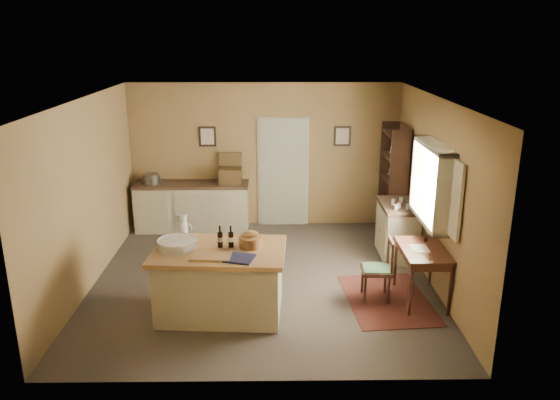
# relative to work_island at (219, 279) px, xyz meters

# --- Properties ---
(ground) EXTENTS (5.00, 5.00, 0.00)m
(ground) POSITION_rel_work_island_xyz_m (0.55, 1.00, -0.48)
(ground) COLOR #52473E
(ground) RESTS_ON ground
(wall_back) EXTENTS (5.00, 0.10, 2.70)m
(wall_back) POSITION_rel_work_island_xyz_m (0.55, 3.50, 0.87)
(wall_back) COLOR olive
(wall_back) RESTS_ON ground
(wall_front) EXTENTS (5.00, 0.10, 2.70)m
(wall_front) POSITION_rel_work_island_xyz_m (0.55, -1.50, 0.87)
(wall_front) COLOR olive
(wall_front) RESTS_ON ground
(wall_left) EXTENTS (0.10, 5.00, 2.70)m
(wall_left) POSITION_rel_work_island_xyz_m (-1.95, 1.00, 0.87)
(wall_left) COLOR olive
(wall_left) RESTS_ON ground
(wall_right) EXTENTS (0.10, 5.00, 2.70)m
(wall_right) POSITION_rel_work_island_xyz_m (3.05, 1.00, 0.87)
(wall_right) COLOR olive
(wall_right) RESTS_ON ground
(ceiling) EXTENTS (5.00, 5.00, 0.00)m
(ceiling) POSITION_rel_work_island_xyz_m (0.55, 1.00, 2.22)
(ceiling) COLOR silver
(ceiling) RESTS_ON wall_back
(door) EXTENTS (0.97, 0.06, 2.11)m
(door) POSITION_rel_work_island_xyz_m (0.90, 3.47, 0.57)
(door) COLOR #B6B89E
(door) RESTS_ON ground
(framed_prints) EXTENTS (2.82, 0.02, 0.38)m
(framed_prints) POSITION_rel_work_island_xyz_m (0.75, 3.48, 1.24)
(framed_prints) COLOR black
(framed_prints) RESTS_ON ground
(window) EXTENTS (0.25, 1.99, 1.12)m
(window) POSITION_rel_work_island_xyz_m (2.97, 0.80, 1.07)
(window) COLOR beige
(window) RESTS_ON ground
(work_island) EXTENTS (1.75, 1.20, 1.20)m
(work_island) POSITION_rel_work_island_xyz_m (0.00, 0.00, 0.00)
(work_island) COLOR beige
(work_island) RESTS_ON ground
(sideboard) EXTENTS (2.11, 0.60, 1.18)m
(sideboard) POSITION_rel_work_island_xyz_m (-0.80, 3.20, -0.00)
(sideboard) COLOR beige
(sideboard) RESTS_ON ground
(rug) EXTENTS (1.24, 1.69, 0.01)m
(rug) POSITION_rel_work_island_xyz_m (2.30, 0.33, -0.48)
(rug) COLOR #55231C
(rug) RESTS_ON ground
(writing_desk) EXTENTS (0.60, 0.98, 0.82)m
(writing_desk) POSITION_rel_work_island_xyz_m (2.75, 0.33, 0.19)
(writing_desk) COLOR #3D1F14
(writing_desk) RESTS_ON ground
(desk_chair) EXTENTS (0.42, 0.42, 0.86)m
(desk_chair) POSITION_rel_work_island_xyz_m (2.13, 0.37, -0.05)
(desk_chair) COLOR #321E15
(desk_chair) RESTS_ON ground
(right_cabinet) EXTENTS (0.56, 1.00, 0.99)m
(right_cabinet) POSITION_rel_work_island_xyz_m (2.75, 1.88, -0.02)
(right_cabinet) COLOR beige
(right_cabinet) RESTS_ON ground
(shelving_unit) EXTENTS (0.34, 0.91, 2.03)m
(shelving_unit) POSITION_rel_work_island_xyz_m (2.90, 2.85, 0.53)
(shelving_unit) COLOR #321E15
(shelving_unit) RESTS_ON ground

